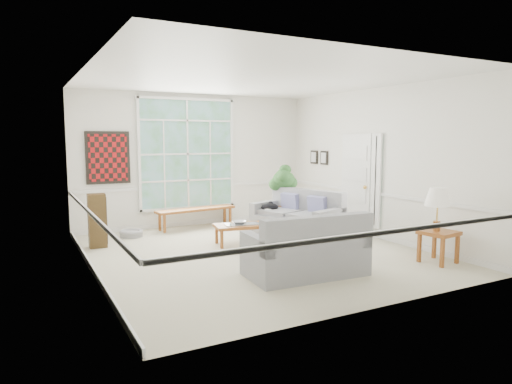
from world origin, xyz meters
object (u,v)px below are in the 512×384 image
at_px(loveseat_right, 296,214).
at_px(end_table, 285,217).
at_px(coffee_table, 242,234).
at_px(loveseat_front, 305,244).
at_px(side_table, 438,247).

relative_size(loveseat_right, end_table, 3.19).
relative_size(coffee_table, end_table, 1.85).
height_order(loveseat_right, loveseat_front, loveseat_right).
distance_m(loveseat_right, coffee_table, 1.24).
distance_m(loveseat_right, side_table, 2.82).
bearing_deg(side_table, loveseat_front, 168.58).
bearing_deg(loveseat_front, end_table, 67.20).
bearing_deg(end_table, side_table, -77.66).
bearing_deg(loveseat_front, coffee_table, 92.49).
bearing_deg(coffee_table, loveseat_right, 9.51).
relative_size(loveseat_front, coffee_table, 1.67).
xyz_separation_m(loveseat_front, side_table, (2.27, -0.46, -0.20)).
relative_size(end_table, side_table, 1.06).
height_order(loveseat_front, end_table, loveseat_front).
relative_size(loveseat_front, side_table, 3.28).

